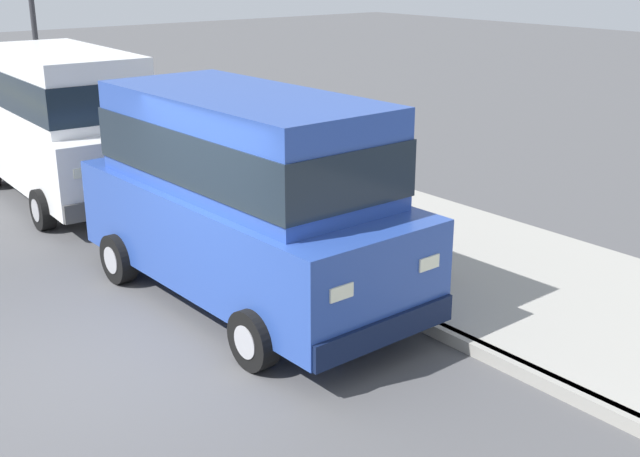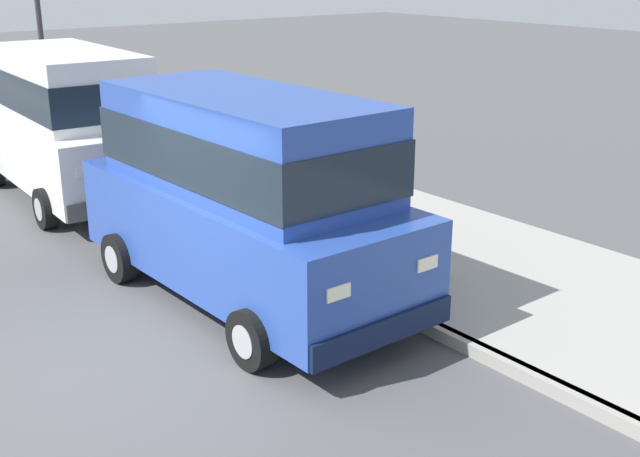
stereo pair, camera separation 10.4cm
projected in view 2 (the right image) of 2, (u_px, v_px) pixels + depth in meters
ground_plane at (100, 364)px, 8.22m from camera, size 80.00×80.00×0.00m
curb at (342, 284)px, 10.05m from camera, size 0.16×64.00×0.14m
sidewalk at (442, 254)px, 11.09m from camera, size 3.60×64.00×0.14m
car_blue_van at (244, 189)px, 9.38m from camera, size 2.22×4.95×2.52m
car_white_van at (67, 117)px, 13.58m from camera, size 2.27×4.97×2.52m
dog_brown at (422, 255)px, 10.02m from camera, size 0.73×0.35×0.49m
fire_hydrant at (251, 198)px, 12.25m from camera, size 0.34×0.24×0.72m
street_lamp at (38, 8)px, 17.65m from camera, size 0.36×0.36×4.42m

